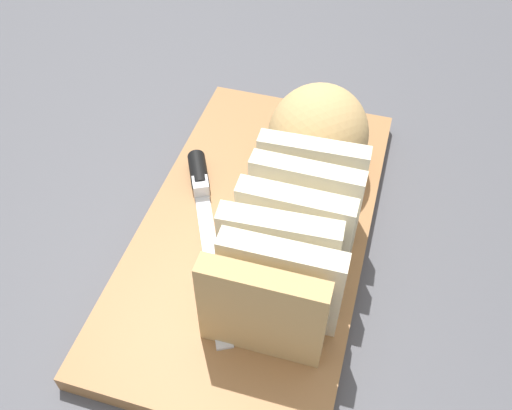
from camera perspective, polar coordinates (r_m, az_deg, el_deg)
name	(u,v)px	position (r m, az deg, el deg)	size (l,w,h in m)	color
ground_plane	(256,235)	(0.63, 0.00, -3.12)	(3.00, 3.00, 0.00)	#4C4C51
cutting_board	(256,229)	(0.62, 0.00, -2.50)	(0.45, 0.24, 0.02)	#9E6B3D
bread_loaf	(305,181)	(0.58, 5.11, 2.46)	(0.32, 0.12, 0.11)	tan
bread_knife	(202,195)	(0.63, -5.58, 1.07)	(0.24, 0.12, 0.02)	silver
crumb_near_knife	(242,176)	(0.66, -1.45, 3.05)	(0.00, 0.00, 0.00)	#996633
crumb_near_loaf	(240,236)	(0.60, -1.68, -3.21)	(0.01, 0.01, 0.01)	#996633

